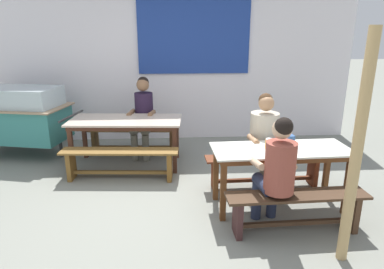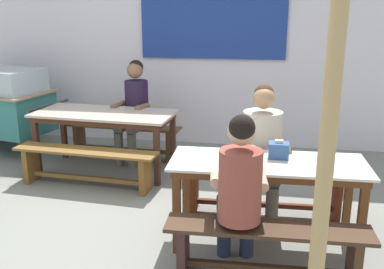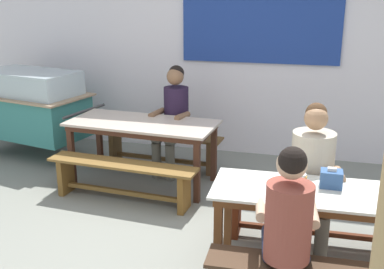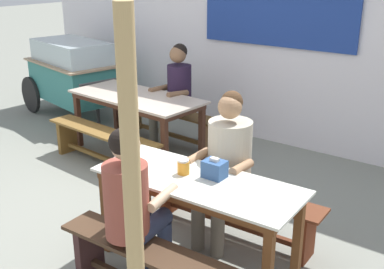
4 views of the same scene
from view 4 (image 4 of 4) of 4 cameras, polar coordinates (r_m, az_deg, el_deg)
The scene contains 15 objects.
ground_plane at distance 4.68m, azimuth -11.32°, elevation -8.45°, with size 40.00×40.00×0.00m, color gray.
backdrop_wall at distance 6.20m, azimuth 6.33°, elevation 14.28°, with size 6.87×0.23×3.04m.
dining_table_far at distance 5.65m, azimuth -6.66°, elevation 3.95°, with size 1.69×0.85×0.72m.
dining_table_near at distance 3.48m, azimuth 0.63°, elevation -6.58°, with size 1.57×0.66×0.72m.
bench_far_back at distance 6.11m, azimuth -2.88°, elevation 1.68°, with size 1.55×0.39×0.43m.
bench_far_front at distance 5.43m, azimuth -10.60°, elevation -0.96°, with size 1.62×0.40×0.43m.
bench_near_back at distance 4.05m, azimuth 4.87°, elevation -8.38°, with size 1.57×0.32×0.43m.
bench_near_front at distance 3.29m, azimuth -4.77°, elevation -15.55°, with size 1.45×0.33×0.43m.
food_cart at distance 7.26m, azimuth -14.12°, elevation 7.26°, with size 1.95×1.19×1.13m.
person_right_near_table at distance 3.84m, azimuth 4.12°, elevation -2.98°, with size 0.49×0.58×1.26m.
person_near_front at distance 3.25m, azimuth -7.12°, elevation -7.96°, with size 0.45×0.53×1.23m.
person_center_facing at distance 5.81m, azimuth -2.06°, elevation 5.18°, with size 0.45×0.57×1.28m.
tissue_box at distance 3.45m, azimuth 2.71°, elevation -4.14°, with size 0.16×0.13×0.15m.
condiment_jar at distance 3.50m, azimuth -1.04°, elevation -3.88°, with size 0.09×0.09×0.11m.
wooden_support_post at distance 2.46m, azimuth -7.08°, elevation -8.76°, with size 0.09×0.09×2.04m, color tan.
Camera 4 is at (3.12, -2.71, 2.20)m, focal length 44.54 mm.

